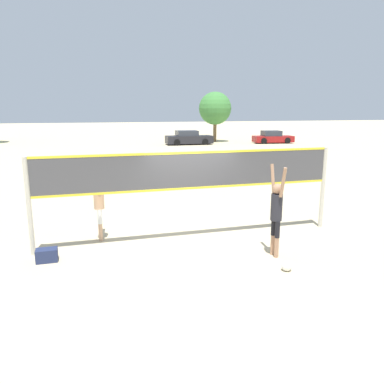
{
  "coord_description": "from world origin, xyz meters",
  "views": [
    {
      "loc": [
        -2.76,
        -9.58,
        3.55
      ],
      "look_at": [
        0.0,
        0.0,
        1.35
      ],
      "focal_mm": 35.0,
      "sensor_mm": 36.0,
      "label": 1
    }
  ],
  "objects_px": {
    "player_spiker": "(276,209)",
    "player_blocker": "(99,199)",
    "volleyball": "(287,266)",
    "parked_car_mid": "(189,138)",
    "volleyball_net": "(192,177)",
    "tree_right_cluster": "(215,108)",
    "parked_car_near": "(273,138)",
    "gear_bag": "(47,255)"
  },
  "relations": [
    {
      "from": "player_spiker",
      "to": "player_blocker",
      "type": "height_order",
      "value": "player_spiker"
    },
    {
      "from": "volleyball",
      "to": "parked_car_mid",
      "type": "relative_size",
      "value": 0.05
    },
    {
      "from": "volleyball_net",
      "to": "volleyball",
      "type": "bearing_deg",
      "value": -60.79
    },
    {
      "from": "volleyball_net",
      "to": "volleyball",
      "type": "relative_size",
      "value": 35.67
    },
    {
      "from": "player_blocker",
      "to": "volleyball",
      "type": "bearing_deg",
      "value": 50.05
    },
    {
      "from": "volleyball_net",
      "to": "tree_right_cluster",
      "type": "relative_size",
      "value": 1.52
    },
    {
      "from": "parked_car_near",
      "to": "volleyball",
      "type": "bearing_deg",
      "value": -110.05
    },
    {
      "from": "gear_bag",
      "to": "parked_car_mid",
      "type": "distance_m",
      "value": 30.88
    },
    {
      "from": "gear_bag",
      "to": "volleyball_net",
      "type": "bearing_deg",
      "value": 8.4
    },
    {
      "from": "volleyball",
      "to": "parked_car_near",
      "type": "bearing_deg",
      "value": 62.59
    },
    {
      "from": "player_blocker",
      "to": "tree_right_cluster",
      "type": "bearing_deg",
      "value": 155.02
    },
    {
      "from": "player_blocker",
      "to": "gear_bag",
      "type": "distance_m",
      "value": 2.06
    },
    {
      "from": "volleyball_net",
      "to": "player_spiker",
      "type": "distance_m",
      "value": 2.45
    },
    {
      "from": "player_spiker",
      "to": "gear_bag",
      "type": "xyz_separation_m",
      "value": [
        -5.4,
        1.19,
        -1.05
      ]
    },
    {
      "from": "parked_car_near",
      "to": "tree_right_cluster",
      "type": "bearing_deg",
      "value": 154.05
    },
    {
      "from": "player_blocker",
      "to": "parked_car_mid",
      "type": "xyz_separation_m",
      "value": [
        10.19,
        27.43,
        -0.51
      ]
    },
    {
      "from": "player_spiker",
      "to": "parked_car_mid",
      "type": "height_order",
      "value": "player_spiker"
    },
    {
      "from": "volleyball_net",
      "to": "player_blocker",
      "type": "distance_m",
      "value": 2.62
    },
    {
      "from": "parked_car_near",
      "to": "parked_car_mid",
      "type": "height_order",
      "value": "parked_car_mid"
    },
    {
      "from": "gear_bag",
      "to": "parked_car_near",
      "type": "bearing_deg",
      "value": 53.28
    },
    {
      "from": "player_spiker",
      "to": "volleyball",
      "type": "xyz_separation_m",
      "value": [
        -0.16,
        -0.88,
        -1.08
      ]
    },
    {
      "from": "player_blocker",
      "to": "parked_car_near",
      "type": "height_order",
      "value": "player_blocker"
    },
    {
      "from": "volleyball_net",
      "to": "volleyball",
      "type": "height_order",
      "value": "volleyball_net"
    },
    {
      "from": "player_spiker",
      "to": "parked_car_mid",
      "type": "relative_size",
      "value": 0.47
    },
    {
      "from": "parked_car_near",
      "to": "tree_right_cluster",
      "type": "height_order",
      "value": "tree_right_cluster"
    },
    {
      "from": "gear_bag",
      "to": "parked_car_mid",
      "type": "height_order",
      "value": "parked_car_mid"
    },
    {
      "from": "parked_car_near",
      "to": "parked_car_mid",
      "type": "relative_size",
      "value": 0.92
    },
    {
      "from": "volleyball_net",
      "to": "player_blocker",
      "type": "bearing_deg",
      "value": 164.83
    },
    {
      "from": "player_spiker",
      "to": "volleyball",
      "type": "relative_size",
      "value": 9.64
    },
    {
      "from": "volleyball_net",
      "to": "gear_bag",
      "type": "bearing_deg",
      "value": -171.6
    },
    {
      "from": "gear_bag",
      "to": "volleyball",
      "type": "bearing_deg",
      "value": -21.5
    },
    {
      "from": "volleyball_net",
      "to": "volleyball",
      "type": "xyz_separation_m",
      "value": [
        1.47,
        -2.62,
        -1.66
      ]
    },
    {
      "from": "parked_car_near",
      "to": "parked_car_mid",
      "type": "xyz_separation_m",
      "value": [
        -9.19,
        0.91,
        0.05
      ]
    },
    {
      "from": "volleyball_net",
      "to": "volleyball",
      "type": "distance_m",
      "value": 3.43
    },
    {
      "from": "gear_bag",
      "to": "player_spiker",
      "type": "bearing_deg",
      "value": -12.4
    },
    {
      "from": "volleyball",
      "to": "gear_bag",
      "type": "relative_size",
      "value": 0.48
    },
    {
      "from": "player_spiker",
      "to": "parked_car_mid",
      "type": "xyz_separation_m",
      "value": [
        6.11,
        29.84,
        -0.55
      ]
    },
    {
      "from": "gear_bag",
      "to": "parked_car_mid",
      "type": "bearing_deg",
      "value": 68.13
    },
    {
      "from": "gear_bag",
      "to": "tree_right_cluster",
      "type": "bearing_deg",
      "value": 63.91
    },
    {
      "from": "player_spiker",
      "to": "tree_right_cluster",
      "type": "relative_size",
      "value": 0.41
    },
    {
      "from": "player_blocker",
      "to": "gear_bag",
      "type": "bearing_deg",
      "value": -47.0
    },
    {
      "from": "volleyball_net",
      "to": "gear_bag",
      "type": "xyz_separation_m",
      "value": [
        -3.77,
        -0.56,
        -1.62
      ]
    }
  ]
}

